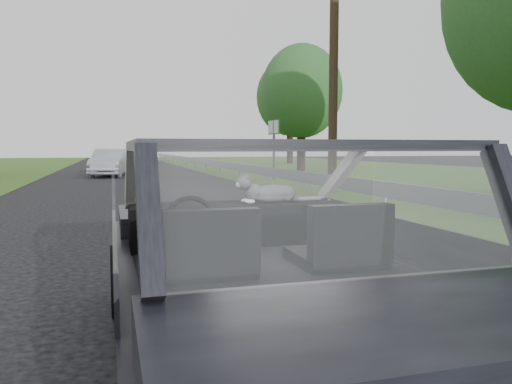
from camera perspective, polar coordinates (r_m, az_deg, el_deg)
ground at (r=3.38m, az=0.82°, el=-19.53°), size 140.00×140.00×0.00m
subject_car at (r=3.15m, az=0.84°, el=-7.47°), size 1.80×4.00×1.45m
dashboard at (r=3.72m, az=-1.98°, el=-3.57°), size 1.58×0.45×0.30m
driver_seat at (r=2.75m, az=-5.41°, el=-6.05°), size 0.50×0.72×0.42m
passenger_seat at (r=3.00m, az=9.84°, el=-5.16°), size 0.50×0.72×0.42m
steering_wheel at (r=3.35m, az=-7.40°, el=-3.37°), size 0.36×0.36×0.04m
cat at (r=3.75m, az=1.80°, el=-0.03°), size 0.53×0.24×0.23m
guardrail at (r=13.97m, az=5.72°, el=1.68°), size 0.05×90.00×0.32m
other_car at (r=25.47m, az=-16.37°, el=3.24°), size 2.21×4.27×1.34m
highway_sign at (r=21.49m, az=2.06°, el=4.81°), size 0.26×1.04×2.59m
utility_pole at (r=16.13m, az=8.88°, el=15.26°), size 0.30×0.30×8.54m
tree_2 at (r=29.92m, az=5.23°, el=9.34°), size 5.84×5.84×7.25m
tree_3 at (r=44.46m, az=3.92°, el=9.06°), size 7.78×7.78×8.96m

